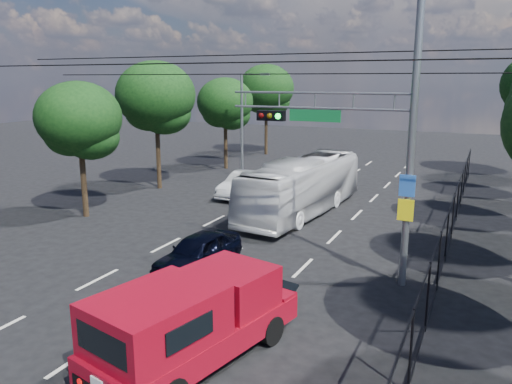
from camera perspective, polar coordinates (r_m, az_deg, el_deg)
The scene contains 14 objects.
ground at distance 13.68m, azimuth -19.72°, elevation -17.37°, with size 120.00×120.00×0.00m, color black.
lane_markings at distance 24.73m, azimuth 3.57°, elevation -2.94°, with size 6.12×38.00×0.01m.
signal_mast at distance 16.57m, azimuth 13.27°, elevation 7.40°, with size 6.43×0.39×9.50m.
streetlight_left at distance 33.81m, azimuth -1.37°, elevation 8.11°, with size 2.09×0.22×7.08m.
utility_wires at distance 19.09m, azimuth -2.03°, elevation 14.38°, with size 22.00×5.04×0.74m.
fence_right at distance 21.14m, azimuth 21.24°, elevation -3.66°, with size 0.06×34.03×2.00m.
tree_left_b at distance 25.59m, azimuth -19.48°, elevation 7.32°, with size 4.08×4.08×6.63m.
tree_left_c at distance 31.26m, azimuth -11.31°, elevation 10.16°, with size 4.80×4.80×7.80m.
tree_left_d at distance 37.84m, azimuth -3.50°, elevation 9.77°, with size 4.20×4.20×6.83m.
tree_left_e at distance 45.07m, azimuth 1.22°, elevation 11.31°, with size 4.92×4.92×7.99m.
red_pickup at distance 12.31m, azimuth -7.14°, elevation -14.12°, with size 3.31×6.10×2.16m.
navy_hatchback at distance 18.06m, azimuth -6.60°, elevation -6.83°, with size 1.57×3.90×1.33m, color black.
white_bus at distance 25.27m, azimuth 5.32°, elevation 0.66°, with size 2.37×10.14×2.83m, color silver.
white_van at distance 29.01m, azimuth -1.33°, elevation 0.90°, with size 1.53×4.38×1.44m, color silver.
Camera 1 is at (8.69, -8.16, 6.71)m, focal length 35.00 mm.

